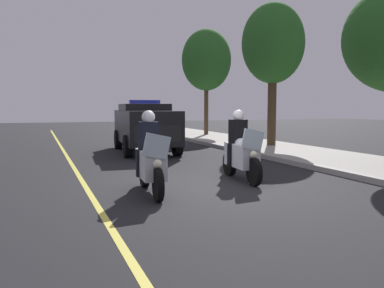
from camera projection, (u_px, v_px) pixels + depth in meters
ground_plane at (204, 187)px, 9.14m from camera, size 80.00×80.00×0.00m
curb_strip at (343, 173)px, 10.52m from camera, size 48.00×0.24×0.15m
lane_stripe_center at (91, 195)px, 8.25m from camera, size 48.00×0.12×0.01m
police_motorcycle_lead_left at (150, 160)px, 8.38m from camera, size 2.14×0.62×1.72m
police_motorcycle_lead_right at (241, 152)px, 9.88m from camera, size 2.14×0.62×1.72m
police_suv at (145, 125)px, 16.03m from camera, size 5.03×2.38×2.05m
tree_far_back at (273, 44)px, 17.56m from camera, size 2.70×2.70×6.16m
tree_behind_suv at (206, 60)px, 24.47m from camera, size 2.97×2.97×6.34m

